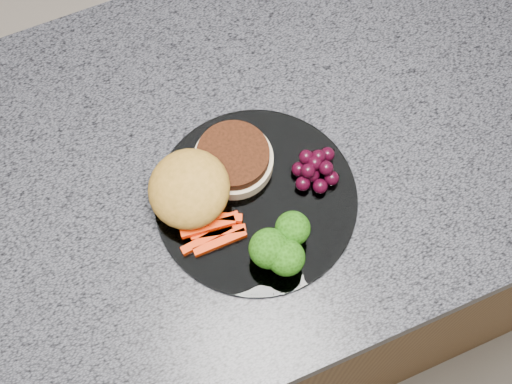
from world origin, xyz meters
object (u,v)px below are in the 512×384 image
(island_cabinet, at_px, (245,259))
(plate, at_px, (256,199))
(grape_bunch, at_px, (316,168))
(burger, at_px, (205,179))

(island_cabinet, bearing_deg, plate, -97.71)
(plate, height_order, grape_bunch, grape_bunch)
(plate, xyz_separation_m, burger, (-0.05, 0.04, 0.03))
(burger, bearing_deg, grape_bunch, -39.13)
(plate, bearing_deg, burger, 142.83)
(grape_bunch, bearing_deg, burger, 164.54)
(burger, bearing_deg, island_cabinet, 5.76)
(island_cabinet, relative_size, plate, 4.62)
(plate, distance_m, burger, 0.07)
(plate, bearing_deg, island_cabinet, 82.29)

